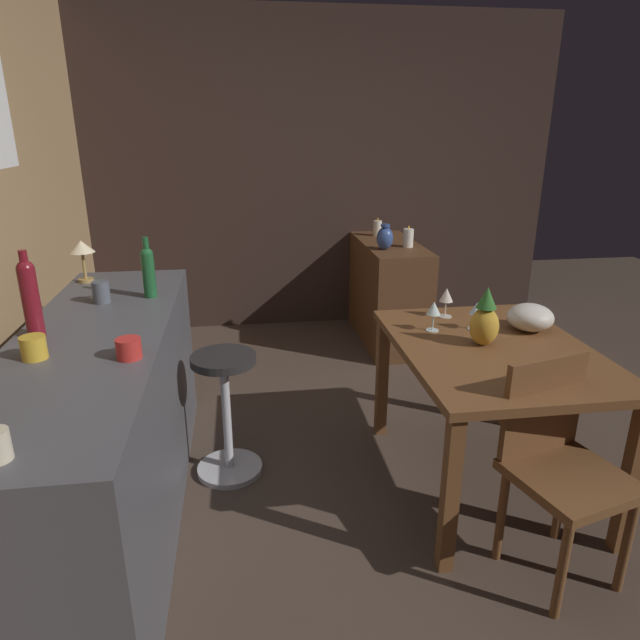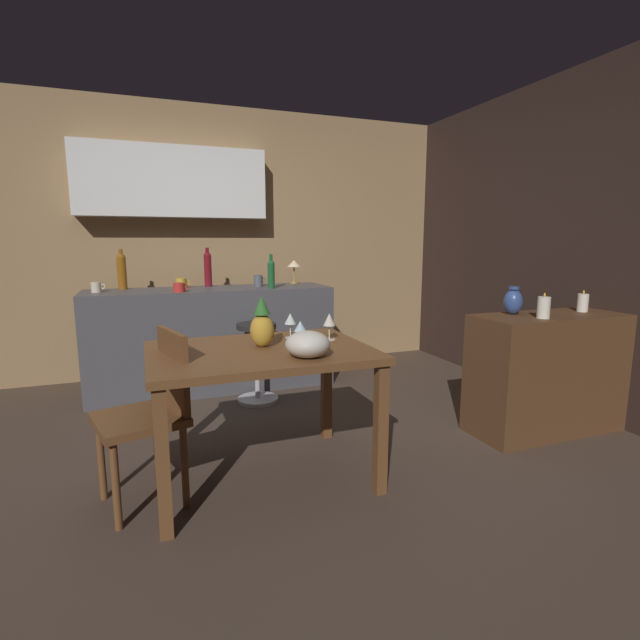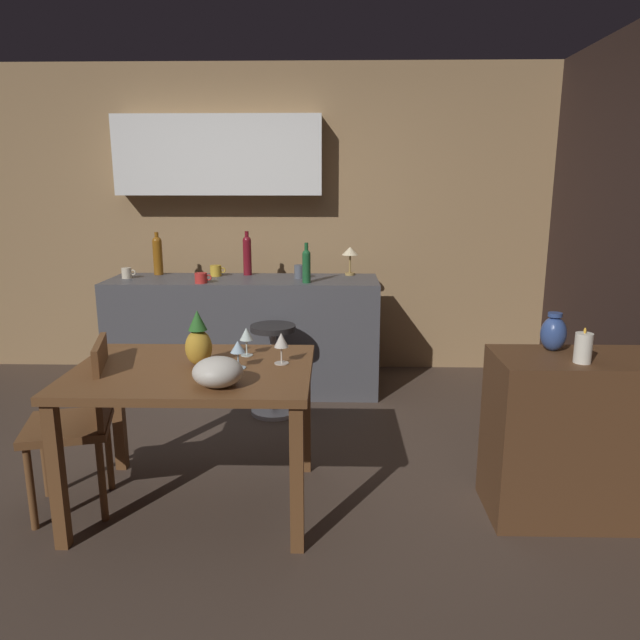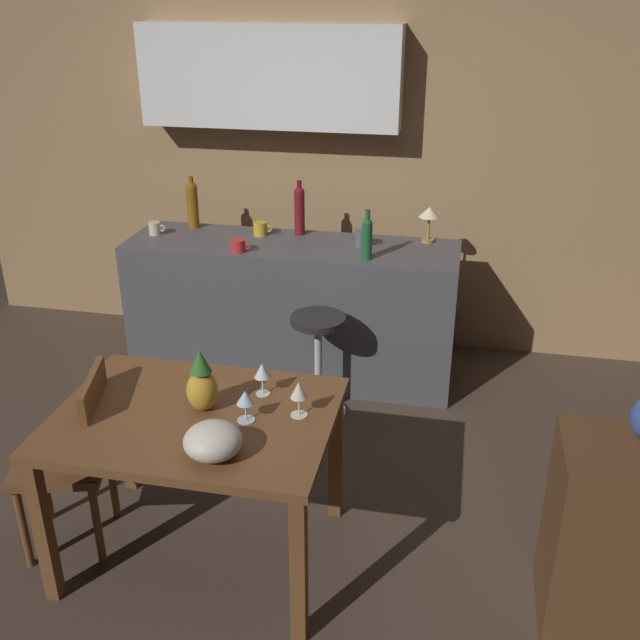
{
  "view_description": "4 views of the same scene",
  "coord_description": "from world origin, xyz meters",
  "px_view_note": "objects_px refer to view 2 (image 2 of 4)",
  "views": [
    {
      "loc": [
        -2.3,
        0.82,
        1.71
      ],
      "look_at": [
        0.44,
        0.42,
        0.74
      ],
      "focal_mm": 31.27,
      "sensor_mm": 36.0,
      "label": 1
    },
    {
      "loc": [
        -0.61,
        -2.75,
        1.31
      ],
      "look_at": [
        0.62,
        0.5,
        0.73
      ],
      "focal_mm": 26.39,
      "sensor_mm": 36.0,
      "label": 2
    },
    {
      "loc": [
        0.65,
        -3.08,
        1.62
      ],
      "look_at": [
        0.57,
        0.43,
        0.81
      ],
      "focal_mm": 33.07,
      "sensor_mm": 36.0,
      "label": 3
    },
    {
      "loc": [
        1.0,
        -2.76,
        2.37
      ],
      "look_at": [
        0.31,
        0.59,
        0.79
      ],
      "focal_mm": 40.63,
      "sensor_mm": 36.0,
      "label": 4
    }
  ],
  "objects_px": {
    "dining_table": "(260,366)",
    "vase_ceramic_blue": "(513,301)",
    "cup_slate": "(258,281)",
    "chair_near_window": "(152,409)",
    "cup_cream": "(96,287)",
    "sideboard_cabinet": "(548,373)",
    "wine_bottle_amber": "(122,270)",
    "wine_glass_center": "(300,328)",
    "counter_lamp": "(294,266)",
    "pillar_candle_tall": "(583,303)",
    "wine_glass_left": "(329,321)",
    "fruit_bowl": "(308,344)",
    "cup_mustard": "(181,283)",
    "bar_stool": "(257,360)",
    "pineapple_centerpiece": "(262,325)",
    "pillar_candle_short": "(544,308)",
    "wine_bottle_green": "(271,273)",
    "cup_red": "(179,287)",
    "wine_bottle_ruby": "(208,268)",
    "wine_glass_right": "(290,320)"
  },
  "relations": [
    {
      "from": "wine_glass_center",
      "to": "counter_lamp",
      "type": "bearing_deg",
      "value": 73.32
    },
    {
      "from": "cup_red",
      "to": "counter_lamp",
      "type": "height_order",
      "value": "counter_lamp"
    },
    {
      "from": "wine_glass_center",
      "to": "pillar_candle_short",
      "type": "bearing_deg",
      "value": -4.56
    },
    {
      "from": "chair_near_window",
      "to": "cup_cream",
      "type": "bearing_deg",
      "value": 101.33
    },
    {
      "from": "pineapple_centerpiece",
      "to": "pillar_candle_short",
      "type": "relative_size",
      "value": 1.69
    },
    {
      "from": "wine_glass_center",
      "to": "wine_bottle_green",
      "type": "xyz_separation_m",
      "value": [
        0.26,
        1.6,
        0.2
      ]
    },
    {
      "from": "dining_table",
      "to": "vase_ceramic_blue",
      "type": "distance_m",
      "value": 1.79
    },
    {
      "from": "cup_slate",
      "to": "vase_ceramic_blue",
      "type": "height_order",
      "value": "vase_ceramic_blue"
    },
    {
      "from": "chair_near_window",
      "to": "wine_bottle_amber",
      "type": "height_order",
      "value": "wine_bottle_amber"
    },
    {
      "from": "sideboard_cabinet",
      "to": "cup_red",
      "type": "xyz_separation_m",
      "value": [
        -2.32,
        1.6,
        0.53
      ]
    },
    {
      "from": "cup_slate",
      "to": "fruit_bowl",
      "type": "bearing_deg",
      "value": -96.76
    },
    {
      "from": "sideboard_cabinet",
      "to": "bar_stool",
      "type": "relative_size",
      "value": 1.68
    },
    {
      "from": "dining_table",
      "to": "bar_stool",
      "type": "relative_size",
      "value": 1.79
    },
    {
      "from": "sideboard_cabinet",
      "to": "wine_bottle_amber",
      "type": "bearing_deg",
      "value": 143.83
    },
    {
      "from": "wine_glass_center",
      "to": "pillar_candle_tall",
      "type": "xyz_separation_m",
      "value": [
        2.1,
        -0.01,
        0.04
      ]
    },
    {
      "from": "cup_cream",
      "to": "sideboard_cabinet",
      "type": "bearing_deg",
      "value": -31.67
    },
    {
      "from": "wine_glass_left",
      "to": "fruit_bowl",
      "type": "distance_m",
      "value": 0.43
    },
    {
      "from": "pineapple_centerpiece",
      "to": "pillar_candle_tall",
      "type": "relative_size",
      "value": 1.84
    },
    {
      "from": "wine_bottle_ruby",
      "to": "pillar_candle_short",
      "type": "height_order",
      "value": "wine_bottle_ruby"
    },
    {
      "from": "cup_mustard",
      "to": "cup_slate",
      "type": "bearing_deg",
      "value": -7.62
    },
    {
      "from": "bar_stool",
      "to": "wine_bottle_ruby",
      "type": "xyz_separation_m",
      "value": [
        -0.27,
        0.73,
        0.72
      ]
    },
    {
      "from": "cup_cream",
      "to": "cup_slate",
      "type": "relative_size",
      "value": 0.96
    },
    {
      "from": "wine_bottle_amber",
      "to": "cup_red",
      "type": "relative_size",
      "value": 2.73
    },
    {
      "from": "wine_glass_left",
      "to": "pineapple_centerpiece",
      "type": "bearing_deg",
      "value": -175.36
    },
    {
      "from": "bar_stool",
      "to": "vase_ceramic_blue",
      "type": "bearing_deg",
      "value": -38.17
    },
    {
      "from": "sideboard_cabinet",
      "to": "cup_cream",
      "type": "bearing_deg",
      "value": 148.33
    },
    {
      "from": "pineapple_centerpiece",
      "to": "dining_table",
      "type": "bearing_deg",
      "value": -118.06
    },
    {
      "from": "bar_stool",
      "to": "wine_bottle_green",
      "type": "distance_m",
      "value": 0.8
    },
    {
      "from": "cup_mustard",
      "to": "bar_stool",
      "type": "bearing_deg",
      "value": -51.56
    },
    {
      "from": "wine_bottle_amber",
      "to": "cup_mustard",
      "type": "xyz_separation_m",
      "value": [
        0.48,
        -0.07,
        -0.12
      ]
    },
    {
      "from": "dining_table",
      "to": "sideboard_cabinet",
      "type": "relative_size",
      "value": 1.07
    },
    {
      "from": "wine_glass_center",
      "to": "wine_bottle_green",
      "type": "relative_size",
      "value": 0.46
    },
    {
      "from": "dining_table",
      "to": "cup_slate",
      "type": "bearing_deg",
      "value": 76.79
    },
    {
      "from": "cup_red",
      "to": "wine_glass_right",
      "type": "bearing_deg",
      "value": -68.48
    },
    {
      "from": "sideboard_cabinet",
      "to": "wine_bottle_ruby",
      "type": "distance_m",
      "value": 2.94
    },
    {
      "from": "cup_cream",
      "to": "bar_stool",
      "type": "bearing_deg",
      "value": -23.88
    },
    {
      "from": "chair_near_window",
      "to": "wine_glass_center",
      "type": "relative_size",
      "value": 6.26
    },
    {
      "from": "wine_glass_center",
      "to": "cup_slate",
      "type": "distance_m",
      "value": 1.83
    },
    {
      "from": "cup_slate",
      "to": "pillar_candle_short",
      "type": "distance_m",
      "value": 2.41
    },
    {
      "from": "wine_glass_left",
      "to": "wine_bottle_green",
      "type": "bearing_deg",
      "value": 87.86
    },
    {
      "from": "wine_bottle_green",
      "to": "pillar_candle_short",
      "type": "bearing_deg",
      "value": -52.07
    },
    {
      "from": "cup_slate",
      "to": "counter_lamp",
      "type": "xyz_separation_m",
      "value": [
        0.4,
        0.17,
        0.12
      ]
    },
    {
      "from": "wine_bottle_amber",
      "to": "wine_bottle_green",
      "type": "distance_m",
      "value": 1.28
    },
    {
      "from": "cup_cream",
      "to": "counter_lamp",
      "type": "distance_m",
      "value": 1.77
    },
    {
      "from": "dining_table",
      "to": "cup_mustard",
      "type": "xyz_separation_m",
      "value": [
        -0.25,
        1.91,
        0.3
      ]
    },
    {
      "from": "pineapple_centerpiece",
      "to": "fruit_bowl",
      "type": "bearing_deg",
      "value": -63.57
    },
    {
      "from": "cup_cream",
      "to": "counter_lamp",
      "type": "xyz_separation_m",
      "value": [
        1.75,
        0.2,
        0.13
      ]
    },
    {
      "from": "wine_glass_right",
      "to": "pillar_candle_tall",
      "type": "xyz_separation_m",
      "value": [
        2.09,
        -0.23,
        0.03
      ]
    },
    {
      "from": "cup_mustard",
      "to": "wine_bottle_green",
      "type": "bearing_deg",
      "value": -22.65
    },
    {
      "from": "chair_near_window",
      "to": "pillar_candle_tall",
      "type": "relative_size",
      "value": 5.73
    }
  ]
}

